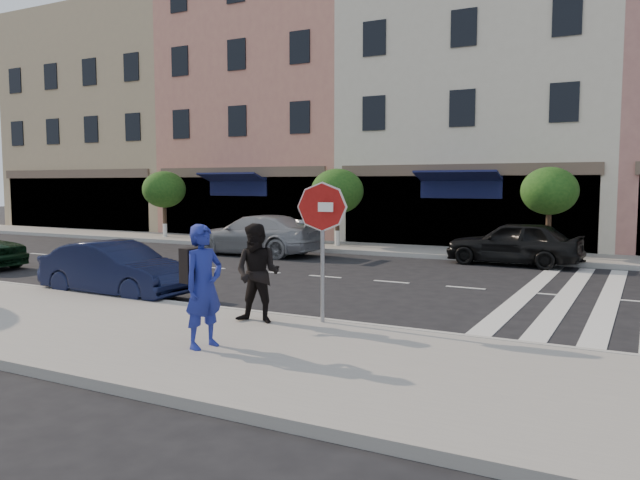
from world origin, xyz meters
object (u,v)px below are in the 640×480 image
(stop_sign, at_px, (322,221))
(car_near_mid, at_px, (116,269))
(walker, at_px, (258,273))
(photographer, at_px, (204,286))
(car_far_mid, at_px, (514,243))
(car_far_left, at_px, (256,235))

(stop_sign, distance_m, car_near_mid, 6.01)
(stop_sign, xyz_separation_m, walker, (-1.01, -0.55, -0.94))
(photographer, height_order, car_far_mid, photographer)
(walker, xyz_separation_m, car_near_mid, (-4.81, 1.29, -0.40))
(car_near_mid, height_order, car_far_mid, car_far_mid)
(photographer, relative_size, car_far_left, 0.37)
(walker, distance_m, car_near_mid, 5.00)
(walker, relative_size, car_near_mid, 0.46)
(walker, xyz_separation_m, car_far_left, (-6.69, 9.89, -0.30))
(photographer, height_order, car_near_mid, photographer)
(photographer, relative_size, walker, 1.06)
(car_far_mid, bearing_deg, walker, -7.75)
(photographer, bearing_deg, stop_sign, -6.55)
(car_near_mid, bearing_deg, car_far_left, 13.56)
(walker, relative_size, car_far_mid, 0.42)
(car_far_left, relative_size, car_far_mid, 1.20)
(photographer, distance_m, walker, 1.81)
(photographer, bearing_deg, car_far_left, 42.32)
(stop_sign, relative_size, photographer, 1.34)
(stop_sign, bearing_deg, walker, -153.01)
(walker, bearing_deg, car_near_mid, 155.00)
(stop_sign, bearing_deg, car_far_left, 127.69)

